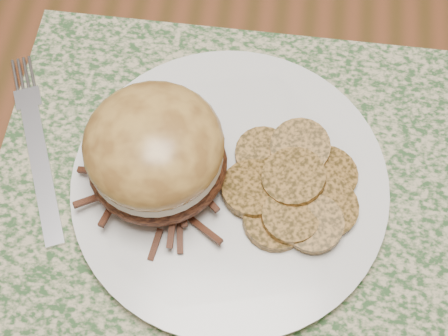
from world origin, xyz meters
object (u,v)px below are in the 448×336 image
at_px(fork, 37,144).
at_px(pork_sandwich, 155,153).
at_px(dining_table, 147,4).
at_px(dinner_plate, 230,185).

bearing_deg(fork, pork_sandwich, -34.66).
xyz_separation_m(dining_table, fork, (-0.05, -0.25, 0.09)).
bearing_deg(dining_table, fork, -101.14).
relative_size(dinner_plate, fork, 1.36).
bearing_deg(dinner_plate, dining_table, 116.54).
bearing_deg(fork, dinner_plate, -30.25).
relative_size(dining_table, dinner_plate, 5.77).
bearing_deg(fork, dining_table, 55.17).
bearing_deg(dining_table, pork_sandwich, -74.97).
relative_size(pork_sandwich, fork, 0.72).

